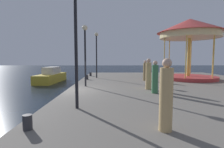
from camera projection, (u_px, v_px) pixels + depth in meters
The scene contains 14 objects.
ground_plane at pixel (67, 103), 10.44m from camera, with size 120.00×120.00×0.00m, color black.
quay_dock at pixel (193, 96), 10.51m from camera, with size 15.44×26.06×0.80m, color slate.
motorboat_yellow at pixel (51, 76), 19.55m from camera, with size 2.21×5.45×1.74m.
carousel at pixel (190, 34), 15.43m from camera, with size 5.77×5.77×5.44m.
lamp_post_near_edge at pixel (76, 28), 6.23m from camera, with size 0.36×0.36×4.35m.
lamp_post_mid_promenade at pixel (85, 44), 11.43m from camera, with size 0.36×0.36×4.10m.
lamp_post_far_end at pixel (96, 47), 16.61m from camera, with size 0.36×0.36×4.39m.
bollard_north at pixel (91, 74), 18.66m from camera, with size 0.24×0.24×0.40m, color #2D2D33.
bollard_center at pixel (87, 77), 15.54m from camera, with size 0.24×0.24×0.40m, color #2D2D33.
bollard_south at pixel (28, 122), 4.50m from camera, with size 0.24×0.24×0.40m, color #2D2D33.
person_mid_promenade at pixel (145, 71), 14.67m from camera, with size 0.34×0.34×1.75m.
person_near_carousel at pixel (155, 78), 9.27m from camera, with size 0.34×0.34×1.77m.
person_far_corner at pixel (166, 97), 4.38m from camera, with size 0.34×0.34×1.88m.
person_by_the_water at pixel (148, 75), 10.43m from camera, with size 0.34×0.34×1.89m.
Camera 1 is at (2.60, -10.28, 2.66)m, focal length 27.50 mm.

